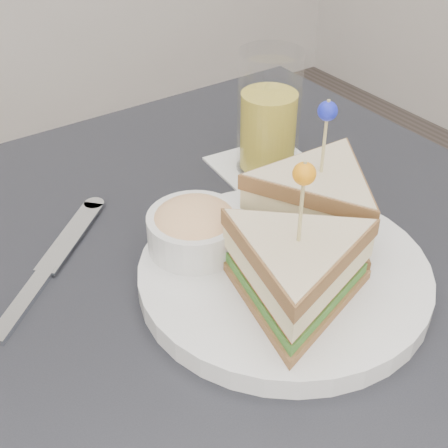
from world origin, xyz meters
The scene contains 4 objects.
table centered at (0.00, 0.00, 0.67)m, with size 0.80×0.80×0.75m.
plate_meal centered at (0.05, -0.05, 0.80)m, with size 0.35×0.34×0.17m.
cutlery_knife centered at (-0.15, 0.10, 0.75)m, with size 0.19×0.17×0.01m.
drink_set centered at (0.16, 0.14, 0.82)m, with size 0.13×0.13×0.16m.
Camera 1 is at (-0.28, -0.41, 1.17)m, focal length 50.00 mm.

